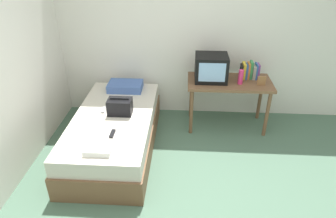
{
  "coord_description": "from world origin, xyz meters",
  "views": [
    {
      "loc": [
        -0.08,
        -2.39,
        2.46
      ],
      "look_at": [
        -0.29,
        1.06,
        0.52
      ],
      "focal_mm": 32.67,
      "sensor_mm": 36.0,
      "label": 1
    }
  ],
  "objects": [
    {
      "name": "book_row",
      "position": [
        0.82,
        1.67,
        0.83
      ],
      "size": [
        0.25,
        0.17,
        0.25
      ],
      "color": "black",
      "rests_on": "desk"
    },
    {
      "name": "picture_frame",
      "position": [
        0.94,
        1.44,
        0.78
      ],
      "size": [
        0.11,
        0.02,
        0.13
      ],
      "primitive_type": "cube",
      "color": "olive",
      "rests_on": "desk"
    },
    {
      "name": "ground_plane",
      "position": [
        0.0,
        0.0,
        0.0
      ],
      "size": [
        8.0,
        8.0,
        0.0
      ],
      "primitive_type": "plane",
      "color": "#4C6B56"
    },
    {
      "name": "pillow",
      "position": [
        -0.95,
        1.63,
        0.56
      ],
      "size": [
        0.49,
        0.33,
        0.11
      ],
      "primitive_type": "cube",
      "color": "#4766AD",
      "rests_on": "bed"
    },
    {
      "name": "remote_silver",
      "position": [
        -1.13,
        0.99,
        0.52
      ],
      "size": [
        0.04,
        0.14,
        0.02
      ],
      "primitive_type": "cube",
      "color": "#B7B7BC",
      "rests_on": "bed"
    },
    {
      "name": "wall_back",
      "position": [
        0.0,
        2.0,
        1.3
      ],
      "size": [
        5.2,
        0.1,
        2.6
      ],
      "primitive_type": "cube",
      "color": "silver",
      "rests_on": "ground"
    },
    {
      "name": "remote_dark",
      "position": [
        -0.89,
        0.45,
        0.52
      ],
      "size": [
        0.04,
        0.16,
        0.02
      ],
      "primitive_type": "cube",
      "color": "black",
      "rests_on": "bed"
    },
    {
      "name": "bed",
      "position": [
        -0.98,
        0.88,
        0.25
      ],
      "size": [
        1.0,
        2.0,
        0.51
      ],
      "color": "brown",
      "rests_on": "ground"
    },
    {
      "name": "folded_towel",
      "position": [
        -0.96,
        0.14,
        0.54
      ],
      "size": [
        0.28,
        0.22,
        0.06
      ],
      "primitive_type": "cube",
      "color": "white",
      "rests_on": "bed"
    },
    {
      "name": "water_bottle",
      "position": [
        0.67,
        1.47,
        0.82
      ],
      "size": [
        0.07,
        0.07,
        0.2
      ],
      "primitive_type": "cylinder",
      "color": "#E53372",
      "rests_on": "desk"
    },
    {
      "name": "tv",
      "position": [
        0.27,
        1.57,
        0.9
      ],
      "size": [
        0.44,
        0.39,
        0.36
      ],
      "color": "black",
      "rests_on": "desk"
    },
    {
      "name": "handbag",
      "position": [
        -0.89,
        0.93,
        0.61
      ],
      "size": [
        0.3,
        0.2,
        0.22
      ],
      "color": "black",
      "rests_on": "bed"
    },
    {
      "name": "desk",
      "position": [
        0.54,
        1.55,
        0.63
      ],
      "size": [
        1.16,
        0.6,
        0.72
      ],
      "color": "brown",
      "rests_on": "ground"
    },
    {
      "name": "magazine",
      "position": [
        -1.05,
        0.53,
        0.51
      ],
      "size": [
        0.21,
        0.29,
        0.01
      ],
      "primitive_type": "cube",
      "color": "white",
      "rests_on": "bed"
    }
  ]
}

